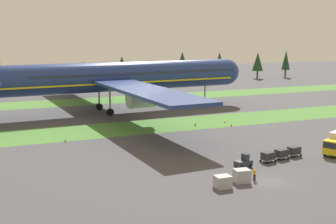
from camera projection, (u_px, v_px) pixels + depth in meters
name	position (u px, v px, depth m)	size (l,w,h in m)	color
ground_plane	(271.00, 182.00, 60.19)	(400.00, 400.00, 0.00)	#47474C
grass_strip_near	(160.00, 125.00, 96.40)	(320.00, 13.82, 0.01)	#4C8438
grass_strip_far	(109.00, 100.00, 132.44)	(320.00, 13.82, 0.01)	#4C8438
airliner	(113.00, 77.00, 111.14)	(72.03, 88.49, 24.37)	navy
baggage_tug	(244.00, 162.00, 66.36)	(2.81, 1.79, 1.97)	#2D333D
cargo_dolly_lead	(268.00, 156.00, 69.12)	(2.46, 1.91, 1.55)	#A3A3A8
cargo_dolly_second	(281.00, 153.00, 70.72)	(2.46, 1.91, 1.55)	#A3A3A8
cargo_dolly_third	(294.00, 151.00, 72.33)	(2.46, 1.91, 1.55)	#A3A3A8
ground_crew_marshaller	(255.00, 173.00, 60.54)	(0.55, 0.36, 1.74)	black
ground_crew_loader	(333.00, 152.00, 71.39)	(0.52, 0.36, 1.74)	black
uld_container_0	(223.00, 182.00, 57.63)	(2.00, 1.60, 1.58)	#A3A3A8
uld_container_1	(242.00, 176.00, 59.74)	(2.00, 1.60, 1.76)	#A3A3A8
taxiway_marker_0	(195.00, 124.00, 95.80)	(0.44, 0.44, 0.68)	orange
taxiway_marker_1	(225.00, 122.00, 99.19)	(0.44, 0.44, 0.48)	orange
taxiway_marker_2	(231.00, 125.00, 95.41)	(0.44, 0.44, 0.53)	orange
taxiway_marker_3	(65.00, 141.00, 81.92)	(0.44, 0.44, 0.51)	orange
distant_tree_line	(70.00, 68.00, 165.58)	(180.60, 10.80, 11.67)	#4C3823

